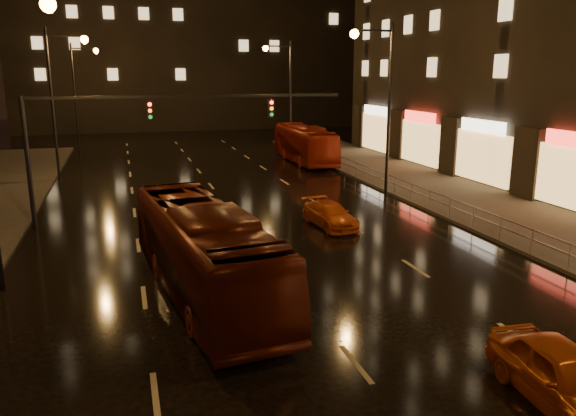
{
  "coord_description": "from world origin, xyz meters",
  "views": [
    {
      "loc": [
        -5.32,
        -7.94,
        7.23
      ],
      "look_at": [
        0.2,
        10.81,
        2.5
      ],
      "focal_mm": 35.0,
      "sensor_mm": 36.0,
      "label": 1
    }
  ],
  "objects_px": {
    "taxi_near": "(565,377)",
    "taxi_far": "(330,215)",
    "bus_red": "(204,251)",
    "bus_curb": "(304,144)"
  },
  "relations": [
    {
      "from": "taxi_near",
      "to": "taxi_far",
      "type": "distance_m",
      "value": 15.57
    },
    {
      "from": "bus_red",
      "to": "taxi_far",
      "type": "xyz_separation_m",
      "value": [
        7.02,
        6.88,
        -0.96
      ]
    },
    {
      "from": "taxi_far",
      "to": "bus_curb",
      "type": "bearing_deg",
      "value": 69.82
    },
    {
      "from": "bus_curb",
      "to": "taxi_near",
      "type": "xyz_separation_m",
      "value": [
        -5.33,
        -34.94,
        -0.78
      ]
    },
    {
      "from": "taxi_near",
      "to": "bus_curb",
      "type": "bearing_deg",
      "value": 85.66
    },
    {
      "from": "bus_red",
      "to": "taxi_near",
      "type": "distance_m",
      "value": 10.99
    },
    {
      "from": "bus_red",
      "to": "taxi_near",
      "type": "bearing_deg",
      "value": -59.6
    },
    {
      "from": "bus_curb",
      "to": "taxi_far",
      "type": "bearing_deg",
      "value": -103.05
    },
    {
      "from": "taxi_far",
      "to": "bus_red",
      "type": "bearing_deg",
      "value": -141.26
    },
    {
      "from": "bus_red",
      "to": "bus_curb",
      "type": "height_order",
      "value": "bus_red"
    }
  ]
}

